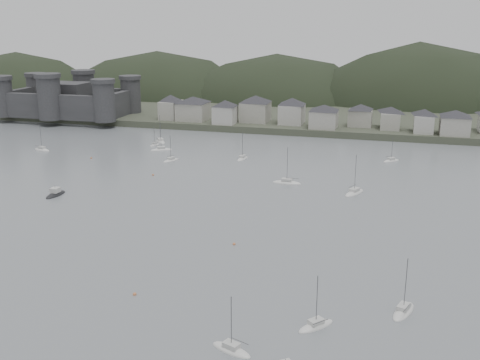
% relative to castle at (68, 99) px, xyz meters
% --- Properties ---
extents(ground, '(900.00, 900.00, 0.00)m').
position_rel_castle_xyz_m(ground, '(120.00, -179.80, -10.96)').
color(ground, slate).
rests_on(ground, ground).
extents(far_shore_land, '(900.00, 250.00, 3.00)m').
position_rel_castle_xyz_m(far_shore_land, '(120.00, 115.20, -9.46)').
color(far_shore_land, '#383D2D').
rests_on(far_shore_land, ground).
extents(forested_ridge, '(851.55, 103.94, 102.57)m').
position_rel_castle_xyz_m(forested_ridge, '(124.83, 89.60, -22.25)').
color(forested_ridge, black).
rests_on(forested_ridge, ground).
extents(castle, '(66.00, 43.00, 20.00)m').
position_rel_castle_xyz_m(castle, '(0.00, 0.00, 0.00)').
color(castle, '#333335').
rests_on(castle, far_shore_land).
extents(waterfront_town, '(451.48, 28.46, 12.92)m').
position_rel_castle_xyz_m(waterfront_town, '(170.59, 3.54, -2.30)').
color(waterfront_town, '#9B998E').
rests_on(waterfront_town, far_shore_land).
extents(moored_fleet, '(266.86, 160.77, 12.72)m').
position_rel_castle_xyz_m(moored_fleet, '(104.49, -112.84, -10.79)').
color(moored_fleet, silver).
rests_on(moored_fleet, ground).
extents(motor_launch_far, '(3.43, 8.46, 3.98)m').
position_rel_castle_xyz_m(motor_launch_far, '(66.56, -114.95, -10.68)').
color(motor_launch_far, black).
rests_on(motor_launch_far, ground).
extents(mooring_buoys, '(126.00, 108.31, 0.70)m').
position_rel_castle_xyz_m(mooring_buoys, '(96.28, -135.45, -10.81)').
color(mooring_buoys, '#D17845').
rests_on(mooring_buoys, ground).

